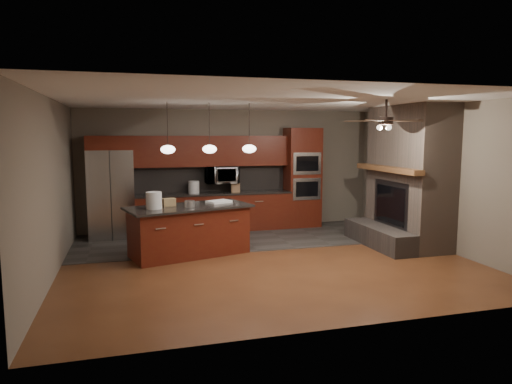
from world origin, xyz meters
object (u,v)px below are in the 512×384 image
object	(u,v)px
kitchen_island	(189,230)
counter_box	(235,187)
white_bucket	(154,200)
paint_can	(190,204)
cardboard_box	(169,202)
oven_tower	(302,178)
counter_bucket	(194,187)
refrigerator	(111,187)
paint_tray	(219,202)
microwave	(222,175)

from	to	relation	value
kitchen_island	counter_box	size ratio (longest dim) A/B	11.14
white_bucket	paint_can	world-z (taller)	white_bucket
cardboard_box	oven_tower	bearing A→B (deg)	21.17
white_bucket	counter_box	world-z (taller)	white_bucket
cardboard_box	counter_bucket	xyz separation A→B (m)	(0.71, 1.87, 0.05)
paint_can	counter_bucket	size ratio (longest dim) A/B	0.64
refrigerator	cardboard_box	bearing A→B (deg)	-59.07
refrigerator	paint_tray	distance (m)	2.61
cardboard_box	counter_bucket	size ratio (longest dim) A/B	0.79
counter_bucket	kitchen_island	bearing A→B (deg)	-100.46
oven_tower	white_bucket	bearing A→B (deg)	-149.69
microwave	cardboard_box	world-z (taller)	microwave
microwave	paint_can	distance (m)	2.41
white_bucket	refrigerator	bearing A→B (deg)	111.08
refrigerator	white_bucket	xyz separation A→B (m)	(0.79, -2.05, -0.03)
refrigerator	kitchen_island	distance (m)	2.45
counter_bucket	white_bucket	bearing A→B (deg)	-115.13
cardboard_box	counter_box	xyz separation A→B (m)	(1.67, 1.82, 0.02)
counter_box	refrigerator	bearing A→B (deg)	-173.39
microwave	refrigerator	xyz separation A→B (m)	(-2.44, -0.13, -0.20)
microwave	counter_box	xyz separation A→B (m)	(0.30, -0.10, -0.29)
oven_tower	kitchen_island	size ratio (longest dim) A/B	0.98
white_bucket	cardboard_box	size ratio (longest dim) A/B	1.35
counter_box	white_bucket	bearing A→B (deg)	-127.30
oven_tower	counter_box	xyz separation A→B (m)	(-1.67, -0.04, -0.18)
refrigerator	counter_bucket	bearing A→B (deg)	2.60
refrigerator	kitchen_island	world-z (taller)	refrigerator
oven_tower	kitchen_island	bearing A→B (deg)	-146.78
microwave	kitchen_island	size ratio (longest dim) A/B	0.30
counter_box	cardboard_box	bearing A→B (deg)	-126.52
oven_tower	kitchen_island	world-z (taller)	oven_tower
oven_tower	cardboard_box	bearing A→B (deg)	-150.82
paint_can	paint_tray	size ratio (longest dim) A/B	0.42
paint_tray	kitchen_island	bearing A→B (deg)	177.99
paint_tray	counter_bucket	world-z (taller)	counter_bucket
paint_can	counter_box	bearing A→B (deg)	57.31
refrigerator	counter_bucket	distance (m)	1.79
microwave	cardboard_box	bearing A→B (deg)	-125.40
oven_tower	cardboard_box	distance (m)	3.83
white_bucket	paint_tray	size ratio (longest dim) A/B	0.70
counter_box	microwave	bearing A→B (deg)	167.68
oven_tower	paint_tray	bearing A→B (deg)	-144.36
white_bucket	counter_bucket	bearing A→B (deg)	64.87
white_bucket	cardboard_box	xyz separation A→B (m)	(0.29, 0.25, -0.08)
oven_tower	refrigerator	bearing A→B (deg)	-179.04
kitchen_island	paint_can	xyz separation A→B (m)	(-0.00, -0.15, 0.51)
cardboard_box	counter_box	distance (m)	2.47
oven_tower	cardboard_box	size ratio (longest dim) A/B	10.72
microwave	oven_tower	bearing A→B (deg)	-1.66
paint_tray	counter_box	bearing A→B (deg)	42.48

